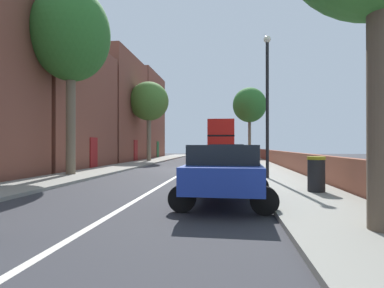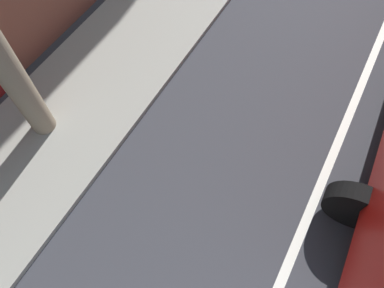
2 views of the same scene
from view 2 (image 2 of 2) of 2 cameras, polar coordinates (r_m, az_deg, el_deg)
The scene contains 0 objects.
Camera 2 is at (-0.81, 7.56, 5.90)m, focal length 33.15 mm.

